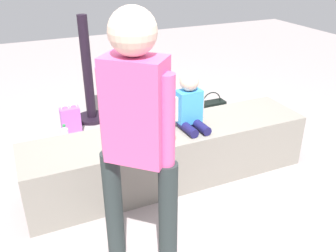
{
  "coord_description": "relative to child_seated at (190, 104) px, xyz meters",
  "views": [
    {
      "loc": [
        -1.14,
        -2.5,
        1.88
      ],
      "look_at": [
        -0.19,
        -0.39,
        0.74
      ],
      "focal_mm": 39.16,
      "sensor_mm": 36.0,
      "label": 1
    }
  ],
  "objects": [
    {
      "name": "water_bottle_near_gift",
      "position": [
        -0.91,
        1.04,
        -0.6
      ],
      "size": [
        0.07,
        0.07,
        0.22
      ],
      "color": "silver",
      "rests_on": "ground_plane"
    },
    {
      "name": "concrete_ledge",
      "position": [
        -0.17,
        0.01,
        -0.46
      ],
      "size": [
        2.45,
        0.56,
        0.49
      ],
      "primitive_type": "cube",
      "color": "gray",
      "rests_on": "ground_plane"
    },
    {
      "name": "cake_plate",
      "position": [
        -0.29,
        -0.1,
        -0.19
      ],
      "size": [
        0.22,
        0.22,
        0.07
      ],
      "color": "#E0594C",
      "rests_on": "concrete_ledge"
    },
    {
      "name": "railing_post",
      "position": [
        -0.52,
        1.52,
        -0.23
      ],
      "size": [
        0.36,
        0.36,
        1.22
      ],
      "color": "black",
      "rests_on": "ground_plane"
    },
    {
      "name": "handbag_black_leather",
      "position": [
        0.75,
        0.87,
        -0.56
      ],
      "size": [
        0.33,
        0.14,
        0.38
      ],
      "color": "black",
      "rests_on": "ground_plane"
    },
    {
      "name": "gift_bag",
      "position": [
        -0.81,
        1.25,
        -0.54
      ],
      "size": [
        0.21,
        0.11,
        0.35
      ],
      "color": "#B259BF",
      "rests_on": "ground_plane"
    },
    {
      "name": "cake_box_white",
      "position": [
        -0.34,
        0.83,
        -0.63
      ],
      "size": [
        0.38,
        0.33,
        0.13
      ],
      "primitive_type": "cube",
      "rotation": [
        0.0,
        0.0,
        0.2
      ],
      "color": "white",
      "rests_on": "ground_plane"
    },
    {
      "name": "ground_plane",
      "position": [
        -0.17,
        0.01,
        -0.7
      ],
      "size": [
        12.0,
        12.0,
        0.0
      ],
      "primitive_type": "plane",
      "color": "gray"
    },
    {
      "name": "adult_standing",
      "position": [
        -0.73,
        -0.77,
        0.28
      ],
      "size": [
        0.38,
        0.37,
        1.63
      ],
      "color": "#283130",
      "rests_on": "ground_plane"
    },
    {
      "name": "child_seated",
      "position": [
        0.0,
        0.0,
        0.0
      ],
      "size": [
        0.28,
        0.32,
        0.48
      ],
      "color": "#1B174C",
      "rests_on": "concrete_ledge"
    }
  ]
}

